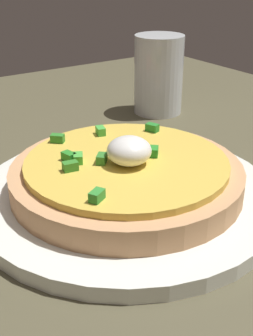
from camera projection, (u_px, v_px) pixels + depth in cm
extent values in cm
cube|color=brown|center=(182.00, 206.00, 43.69)|extent=(105.43, 82.54, 3.02)
cylinder|color=white|center=(126.00, 194.00, 41.40)|extent=(27.68, 27.68, 1.37)
cylinder|color=tan|center=(126.00, 177.00, 40.60)|extent=(21.25, 21.25, 2.24)
cylinder|color=gold|center=(126.00, 163.00, 39.96)|extent=(18.50, 18.50, 0.63)
ellipsoid|color=white|center=(129.00, 151.00, 38.51)|extent=(3.94, 3.94, 2.47)
cube|color=green|center=(97.00, 196.00, 33.11)|extent=(1.32, 1.51, 0.80)
cube|color=#2B8D29|center=(69.00, 157.00, 39.40)|extent=(1.42, 1.06, 0.80)
cube|color=green|center=(101.00, 131.00, 45.07)|extent=(1.46, 1.15, 0.80)
cube|color=#35862A|center=(70.00, 166.00, 37.65)|extent=(1.00, 1.39, 0.80)
cube|color=#35832F|center=(102.00, 159.00, 39.01)|extent=(1.48, 1.46, 0.80)
cube|color=#288C29|center=(154.00, 151.00, 40.41)|extent=(1.49, 1.45, 0.80)
cube|color=#31882C|center=(58.00, 138.00, 43.25)|extent=(1.46, 1.48, 0.80)
cube|color=#27882E|center=(152.00, 128.00, 45.89)|extent=(1.48, 1.20, 0.80)
cube|color=green|center=(78.00, 158.00, 39.09)|extent=(1.51, 1.32, 0.80)
cylinder|color=silver|center=(159.00, 75.00, 62.38)|extent=(6.89, 6.89, 10.90)
cylinder|color=#AE5813|center=(158.00, 86.00, 63.08)|extent=(6.07, 6.07, 6.92)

